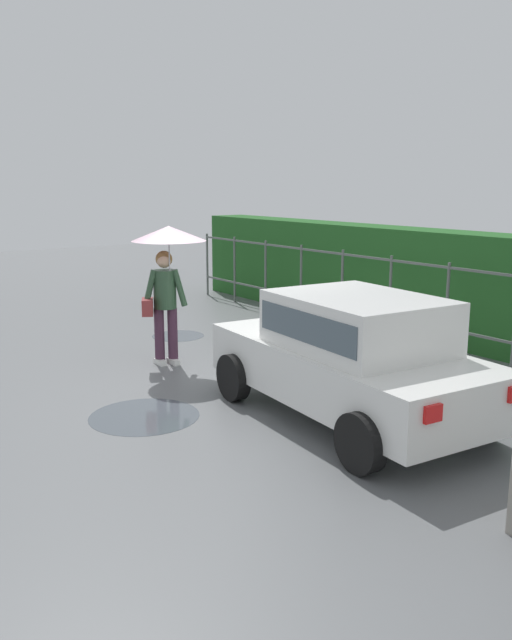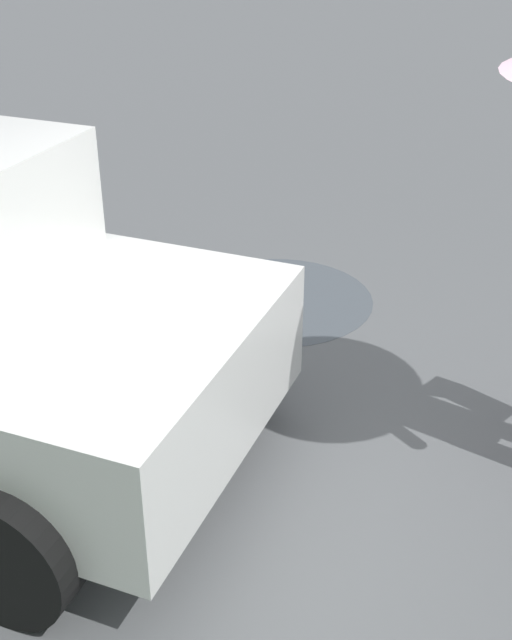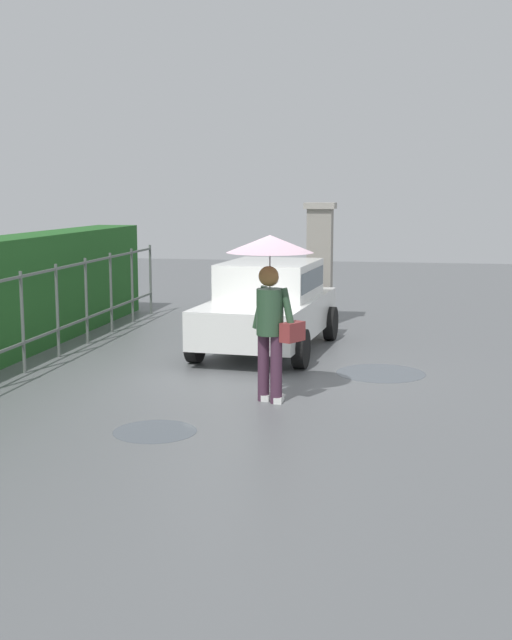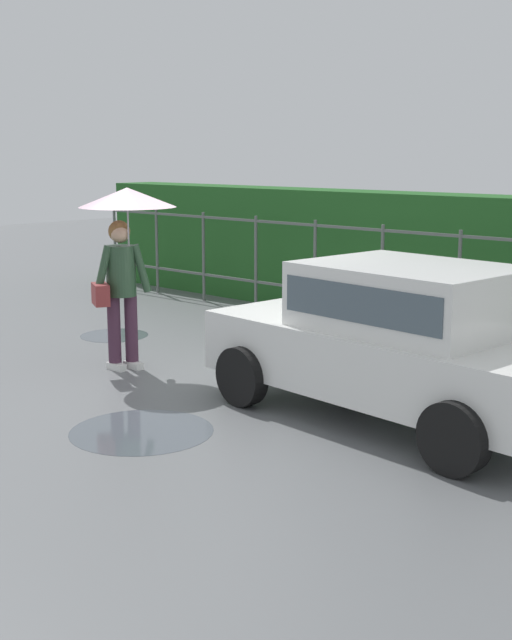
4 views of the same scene
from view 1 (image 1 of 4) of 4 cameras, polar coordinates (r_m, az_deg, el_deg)
The scene contains 7 objects.
ground_plane at distance 9.39m, azimuth -0.55°, elevation -5.03°, with size 40.00×40.00×0.00m, color slate.
car at distance 7.66m, azimuth 8.29°, elevation -2.80°, with size 3.85×2.11×1.48m.
pedestrian at distance 9.86m, azimuth -7.71°, elevation 5.26°, with size 1.09×1.09×2.10m.
fence_section at distance 11.57m, azimuth 11.50°, elevation 2.15°, with size 12.11×0.05×1.50m.
hedge_row at distance 12.22m, azimuth 14.42°, elevation 3.11°, with size 13.06×0.90×1.90m, color #235B23.
puddle_near at distance 8.02m, azimuth -9.62°, elevation -8.18°, with size 1.31×1.31×0.00m, color #4C545B.
puddle_far at distance 12.00m, azimuth -6.74°, elevation -1.37°, with size 0.94×0.94×0.00m, color #4C545B.
Camera 1 is at (7.37, -5.14, 2.72)m, focal length 37.07 mm.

